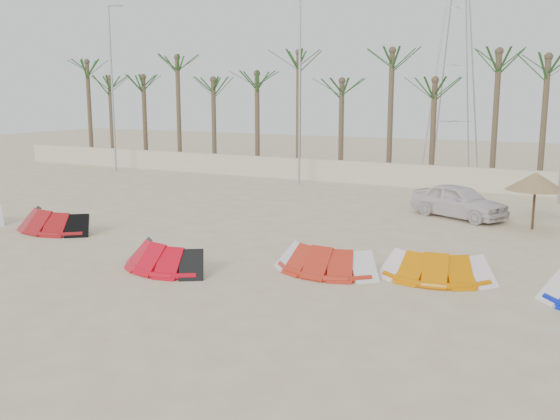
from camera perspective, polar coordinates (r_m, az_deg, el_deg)
The scene contains 12 objects.
ground at distance 16.83m, azimuth -9.53°, elevation -7.71°, with size 120.00×120.00×0.00m, color beige.
boundary_wall at distance 36.34m, azimuth 11.72°, elevation 3.11°, with size 60.00×0.30×1.30m, color beige.
palm_line at distance 37.34m, azimuth 13.71°, elevation 12.15°, with size 52.00×4.00×7.70m.
lamp_a at distance 44.17m, azimuth -15.07°, elevation 10.92°, with size 1.25×0.14×11.00m.
lamp_b at distance 36.28m, azimuth 1.86°, elevation 11.42°, with size 1.25×0.14×11.00m.
pylon at distance 41.96m, azimuth 15.24°, elevation 3.05°, with size 3.00×3.00×14.00m, color #A5A8AD, non-canonical shape.
kite_red_left at distance 25.86m, azimuth -19.58°, elevation -0.77°, with size 3.82×1.87×0.90m.
kite_red_mid at distance 19.32m, azimuth -10.13°, elevation -4.04°, with size 3.37×2.04×0.90m.
kite_red_right at distance 18.74m, azimuth 4.46°, elevation -4.36°, with size 3.26×1.65×0.90m.
kite_orange at distance 18.52m, azimuth 14.33°, elevation -4.85°, with size 3.31×1.93×0.90m.
parasol_left at distance 26.10m, azimuth 22.34°, elevation 2.44°, with size 2.24×2.24×2.26m.
car at distance 27.70m, azimuth 16.05°, elevation 0.79°, with size 1.71×4.25×1.45m, color silver.
Camera 1 is at (9.71, -12.71, 5.25)m, focal length 40.00 mm.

